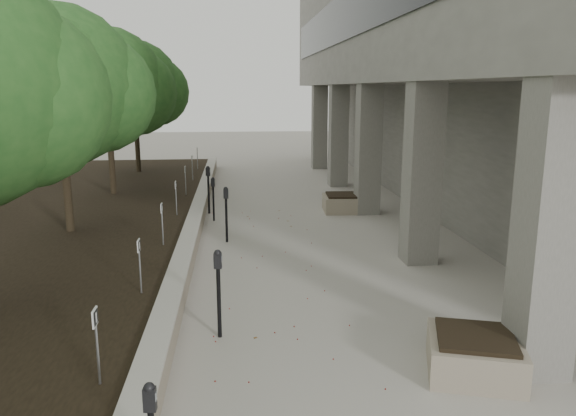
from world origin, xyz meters
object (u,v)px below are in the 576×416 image
parking_meter_2 (219,294)px  planter_back (343,203)px  crabapple_tree_4 (108,111)px  crabapple_tree_5 (135,106)px  parking_meter_5 (213,199)px  crabapple_tree_3 (61,120)px  parking_meter_3 (226,215)px  parking_meter_4 (209,190)px  planter_front (475,354)px

parking_meter_2 → planter_back: size_ratio=1.20×
crabapple_tree_4 → crabapple_tree_5: size_ratio=1.00×
crabapple_tree_5 → parking_meter_2: crabapple_tree_5 is taller
parking_meter_5 → planter_back: size_ratio=1.09×
crabapple_tree_3 → planter_back: crabapple_tree_3 is taller
crabapple_tree_5 → planter_back: (7.49, -6.71, -2.84)m
parking_meter_5 → planter_back: bearing=18.9°
crabapple_tree_5 → planter_back: size_ratio=4.52×
crabapple_tree_3 → parking_meter_3: size_ratio=3.78×
parking_meter_4 → planter_back: (4.24, -0.10, -0.47)m
parking_meter_5 → planter_back: 4.18m
parking_meter_2 → planter_front: parking_meter_2 is taller
parking_meter_4 → planter_front: (4.08, -10.37, -0.47)m
parking_meter_2 → parking_meter_3: size_ratio=1.00×
planter_back → planter_front: bearing=-90.9°
crabapple_tree_5 → parking_meter_2: size_ratio=3.78×
crabapple_tree_5 → parking_meter_5: 8.72m
planter_back → crabapple_tree_5: bearing=138.1°
parking_meter_3 → parking_meter_5: (-0.42, 2.34, -0.06)m
crabapple_tree_4 → parking_meter_2: 11.43m
parking_meter_3 → crabapple_tree_4: bearing=125.3°
planter_front → planter_back: 10.28m
parking_meter_4 → parking_meter_3: bearing=-66.9°
crabapple_tree_3 → parking_meter_4: size_ratio=3.61×
crabapple_tree_5 → parking_meter_4: (3.25, -6.61, -2.37)m
crabapple_tree_4 → parking_meter_3: (3.85, -4.97, -2.40)m
crabapple_tree_4 → planter_front: 14.33m
crabapple_tree_5 → planter_back: crabapple_tree_5 is taller
crabapple_tree_4 → planter_front: (7.33, -11.99, -2.83)m
planter_back → parking_meter_4: bearing=178.7°
parking_meter_4 → parking_meter_2: bearing=-73.4°
parking_meter_2 → parking_meter_3: 5.53m
planter_front → parking_meter_5: bearing=112.6°
parking_meter_2 → planter_front: size_ratio=1.18×
parking_meter_4 → planter_back: bearing=11.7°
crabapple_tree_3 → parking_meter_5: (3.44, 2.37, -2.46)m
parking_meter_2 → planter_front: (3.52, -1.48, -0.43)m
crabapple_tree_4 → crabapple_tree_3: bearing=-90.0°
crabapple_tree_3 → crabapple_tree_5: same height
crabapple_tree_5 → parking_meter_4: bearing=-63.8°
crabapple_tree_4 → crabapple_tree_5: 5.00m
crabapple_tree_4 → parking_meter_2: crabapple_tree_4 is taller
planter_front → crabapple_tree_3: bearing=136.4°
parking_meter_3 → planter_front: size_ratio=1.18×
crabapple_tree_4 → parking_meter_2: size_ratio=3.78×
crabapple_tree_3 → parking_meter_4: crabapple_tree_3 is taller
parking_meter_4 → planter_back: 4.27m
crabapple_tree_3 → parking_meter_5: size_ratio=4.14×
parking_meter_2 → parking_meter_3: (0.04, 5.53, -0.00)m
parking_meter_3 → planter_back: bearing=39.4°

